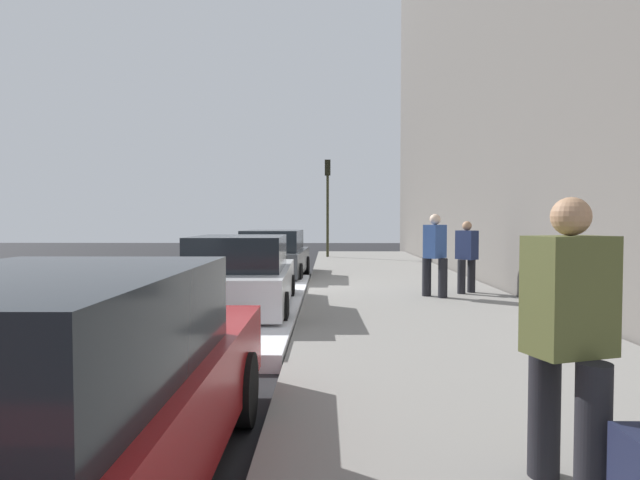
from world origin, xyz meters
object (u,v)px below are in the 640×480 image
at_px(parked_car_charcoal, 274,256).
at_px(pedestrian_navy_coat, 467,255).
at_px(parked_car_white, 241,276).
at_px(pedestrian_olive_coat, 569,336).
at_px(pedestrian_blue_coat, 435,253).
at_px(parked_car_red, 53,400).
at_px(traffic_light_pole, 328,191).

xyz_separation_m(parked_car_charcoal, pedestrian_navy_coat, (-3.58, -4.76, 0.26)).
distance_m(parked_car_white, pedestrian_olive_coat, 7.17).
bearing_deg(parked_car_charcoal, pedestrian_blue_coat, -136.93).
relative_size(parked_car_red, pedestrian_olive_coat, 2.63).
relative_size(pedestrian_navy_coat, pedestrian_olive_coat, 0.92).
height_order(pedestrian_navy_coat, traffic_light_pole, traffic_light_pole).
distance_m(parked_car_red, traffic_light_pole, 20.83).
relative_size(pedestrian_blue_coat, traffic_light_pole, 0.41).
height_order(parked_car_white, traffic_light_pole, traffic_light_pole).
bearing_deg(parked_car_white, pedestrian_navy_coat, -65.44).
bearing_deg(parked_car_charcoal, pedestrian_navy_coat, -126.96).
bearing_deg(pedestrian_navy_coat, traffic_light_pole, 15.03).
distance_m(parked_car_charcoal, pedestrian_blue_coat, 5.74).
xyz_separation_m(parked_car_charcoal, traffic_light_pole, (8.23, -1.59, 2.37)).
height_order(pedestrian_navy_coat, pedestrian_olive_coat, pedestrian_olive_coat).
relative_size(pedestrian_navy_coat, traffic_light_pole, 0.37).
xyz_separation_m(pedestrian_navy_coat, traffic_light_pole, (11.81, 3.17, 2.11)).
xyz_separation_m(parked_car_white, pedestrian_navy_coat, (2.18, -4.77, 0.26)).
bearing_deg(parked_car_red, pedestrian_olive_coat, -86.47).
height_order(parked_car_red, traffic_light_pole, traffic_light_pole).
xyz_separation_m(parked_car_red, pedestrian_olive_coat, (0.19, -3.02, 0.34)).
relative_size(parked_car_red, parked_car_white, 1.08).
distance_m(parked_car_red, pedestrian_blue_coat, 9.10).
distance_m(parked_car_charcoal, pedestrian_navy_coat, 5.96).
xyz_separation_m(parked_car_white, parked_car_charcoal, (5.76, -0.01, 0.00)).
bearing_deg(parked_car_red, parked_car_charcoal, 0.17).
bearing_deg(parked_car_red, pedestrian_navy_coat, -28.13).
distance_m(parked_car_red, parked_car_charcoal, 12.41).
height_order(parked_car_white, pedestrian_navy_coat, pedestrian_navy_coat).
height_order(parked_car_red, parked_car_charcoal, same).
bearing_deg(pedestrian_blue_coat, parked_car_red, 154.77).
height_order(parked_car_red, pedestrian_olive_coat, pedestrian_olive_coat).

